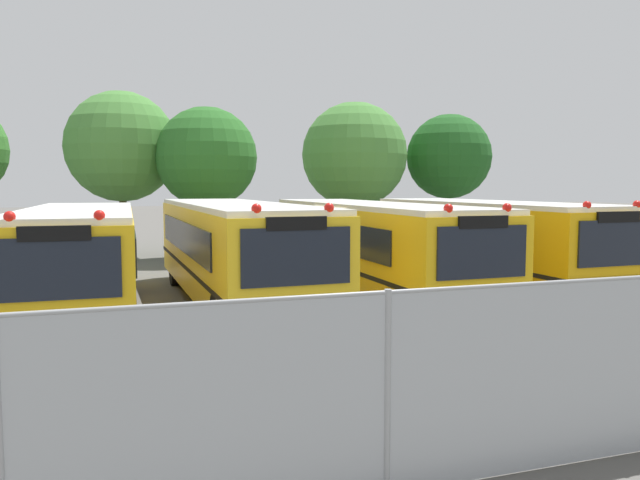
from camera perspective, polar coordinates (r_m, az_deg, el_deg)
ground_plane at (r=16.37m, az=-1.27°, el=-5.63°), size 160.00×160.00×0.00m
school_bus_0 at (r=15.25m, az=-21.34°, el=-1.47°), size 2.61×9.96×2.64m
school_bus_1 at (r=15.89m, az=-8.00°, el=-0.77°), size 2.75×10.89×2.73m
school_bus_2 at (r=16.73m, az=4.70°, el=-0.50°), size 2.50×10.82×2.70m
school_bus_3 at (r=18.66m, az=15.22°, el=-0.07°), size 2.75×9.91×2.70m
tree_1 at (r=27.35m, az=-17.81°, el=8.26°), size 4.60×4.60×6.96m
tree_2 at (r=25.81m, az=-10.38°, el=7.61°), size 4.11×4.11×6.24m
tree_3 at (r=29.31m, az=3.09°, el=7.92°), size 4.94×4.94×6.94m
tree_4 at (r=31.17m, az=11.81°, el=7.40°), size 4.13×4.13×6.52m
chainlink_fence at (r=6.98m, az=19.16°, el=-11.63°), size 16.89×0.07×2.05m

